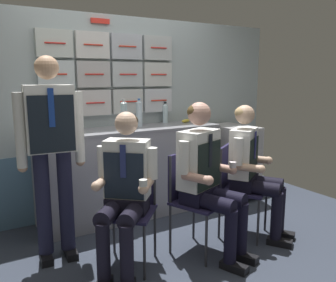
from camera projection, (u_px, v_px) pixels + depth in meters
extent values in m
cube|color=#333A48|center=(185.00, 258.00, 3.01)|extent=(4.80, 4.80, 0.04)
cube|color=#A2B0B3|center=(118.00, 115.00, 3.97)|extent=(4.20, 0.06, 2.15)
cube|color=slate|center=(121.00, 177.00, 4.07)|extent=(4.12, 0.01, 0.72)
cube|color=silver|center=(58.00, 104.00, 3.55)|extent=(0.36, 0.06, 0.27)
cylinder|color=red|center=(59.00, 104.00, 3.52)|extent=(0.20, 0.01, 0.01)
cube|color=silver|center=(94.00, 103.00, 3.75)|extent=(0.36, 0.06, 0.27)
cylinder|color=red|center=(96.00, 103.00, 3.72)|extent=(0.20, 0.01, 0.01)
cube|color=silver|center=(127.00, 101.00, 3.94)|extent=(0.36, 0.06, 0.27)
cylinder|color=red|center=(129.00, 102.00, 3.91)|extent=(0.20, 0.01, 0.01)
cube|color=silver|center=(158.00, 100.00, 4.14)|extent=(0.36, 0.06, 0.27)
cylinder|color=red|center=(159.00, 100.00, 4.10)|extent=(0.20, 0.01, 0.01)
cube|color=silver|center=(56.00, 74.00, 3.50)|extent=(0.36, 0.06, 0.27)
cylinder|color=red|center=(57.00, 74.00, 3.47)|extent=(0.20, 0.01, 0.01)
cube|color=#B3B1B1|center=(93.00, 74.00, 3.69)|extent=(0.36, 0.06, 0.27)
cylinder|color=red|center=(95.00, 74.00, 3.66)|extent=(0.20, 0.01, 0.01)
cube|color=#B3BCBF|center=(127.00, 74.00, 3.89)|extent=(0.36, 0.06, 0.27)
cylinder|color=red|center=(128.00, 74.00, 3.86)|extent=(0.20, 0.01, 0.01)
cube|color=silver|center=(157.00, 74.00, 4.08)|extent=(0.36, 0.06, 0.27)
cylinder|color=red|center=(159.00, 74.00, 4.05)|extent=(0.20, 0.01, 0.01)
cube|color=silver|center=(54.00, 43.00, 3.45)|extent=(0.36, 0.06, 0.27)
cylinder|color=red|center=(55.00, 43.00, 3.42)|extent=(0.20, 0.01, 0.01)
cube|color=silver|center=(92.00, 45.00, 3.64)|extent=(0.36, 0.06, 0.27)
cylinder|color=red|center=(93.00, 45.00, 3.61)|extent=(0.20, 0.01, 0.01)
cube|color=#B0B7C1|center=(126.00, 47.00, 3.83)|extent=(0.36, 0.06, 0.27)
cylinder|color=red|center=(128.00, 46.00, 3.80)|extent=(0.20, 0.01, 0.01)
cube|color=#B4BABA|center=(157.00, 48.00, 4.03)|extent=(0.36, 0.06, 0.27)
cylinder|color=red|center=(159.00, 48.00, 4.00)|extent=(0.20, 0.01, 0.01)
cube|color=red|center=(100.00, 21.00, 3.66)|extent=(0.20, 0.02, 0.05)
cube|color=#95969E|center=(132.00, 173.00, 3.85)|extent=(1.97, 0.52, 0.93)
cube|color=gray|center=(131.00, 129.00, 3.76)|extent=(2.01, 0.53, 0.03)
sphere|color=black|center=(237.00, 201.00, 4.22)|extent=(0.07, 0.07, 0.07)
sphere|color=black|center=(256.00, 197.00, 4.37)|extent=(0.07, 0.07, 0.07)
sphere|color=black|center=(209.00, 189.00, 4.68)|extent=(0.07, 0.07, 0.07)
sphere|color=black|center=(227.00, 185.00, 4.84)|extent=(0.07, 0.07, 0.07)
cube|color=#BEBBBF|center=(233.00, 159.00, 4.44)|extent=(0.40, 0.64, 0.83)
cube|color=#AAA7AA|center=(250.00, 187.00, 4.22)|extent=(0.35, 0.01, 0.22)
cube|color=#AAA7AA|center=(251.00, 164.00, 4.17)|extent=(0.35, 0.01, 0.22)
cube|color=#AAA7AA|center=(252.00, 141.00, 4.12)|extent=(0.35, 0.01, 0.22)
cylinder|color=#28282D|center=(251.00, 131.00, 4.12)|extent=(0.32, 0.02, 0.02)
cylinder|color=#2D2D33|center=(98.00, 249.00, 2.68)|extent=(0.02, 0.02, 0.44)
cylinder|color=#2D2D33|center=(144.00, 253.00, 2.61)|extent=(0.02, 0.02, 0.44)
cylinder|color=#2D2D33|center=(114.00, 229.00, 3.03)|extent=(0.02, 0.02, 0.44)
cylinder|color=#2D2D33|center=(155.00, 232.00, 2.96)|extent=(0.02, 0.02, 0.44)
cube|color=#201D3D|center=(127.00, 213.00, 2.78)|extent=(0.56, 0.56, 0.02)
cube|color=#201D3D|center=(134.00, 180.00, 2.92)|extent=(0.30, 0.26, 0.40)
cylinder|color=#2D2D33|center=(112.00, 179.00, 2.95)|extent=(0.02, 0.02, 0.40)
cylinder|color=#2D2D33|center=(155.00, 181.00, 2.88)|extent=(0.02, 0.02, 0.40)
cylinder|color=black|center=(103.00, 252.00, 2.52)|extent=(0.10, 0.10, 0.43)
cylinder|color=black|center=(127.00, 254.00, 2.49)|extent=(0.10, 0.10, 0.43)
cylinder|color=black|center=(110.00, 212.00, 2.63)|extent=(0.33, 0.35, 0.13)
cylinder|color=black|center=(132.00, 214.00, 2.60)|extent=(0.33, 0.35, 0.13)
cube|color=black|center=(127.00, 204.00, 2.76)|extent=(0.37, 0.36, 0.12)
cube|color=white|center=(127.00, 168.00, 2.73)|extent=(0.37, 0.36, 0.45)
cube|color=#1A2433|center=(124.00, 176.00, 2.65)|extent=(0.24, 0.21, 0.36)
cube|color=navy|center=(123.00, 161.00, 2.62)|extent=(0.04, 0.04, 0.25)
cylinder|color=white|center=(103.00, 161.00, 2.76)|extent=(0.08, 0.08, 0.24)
cylinder|color=beige|center=(101.00, 182.00, 2.68)|extent=(0.20, 0.21, 0.07)
sphere|color=beige|center=(96.00, 186.00, 2.59)|extent=(0.08, 0.08, 0.08)
cylinder|color=white|center=(152.00, 163.00, 2.69)|extent=(0.08, 0.08, 0.24)
cylinder|color=beige|center=(147.00, 185.00, 2.62)|extent=(0.20, 0.21, 0.07)
sphere|color=beige|center=(143.00, 189.00, 2.52)|extent=(0.08, 0.08, 0.08)
cylinder|color=silver|center=(143.00, 184.00, 2.52)|extent=(0.06, 0.06, 0.06)
sphere|color=beige|center=(126.00, 123.00, 2.67)|extent=(0.18, 0.18, 0.18)
ellipsoid|color=black|center=(127.00, 121.00, 2.68)|extent=(0.24, 0.23, 0.12)
cylinder|color=#2D2D33|center=(206.00, 241.00, 2.80)|extent=(0.02, 0.02, 0.44)
cylinder|color=#2D2D33|center=(228.00, 226.00, 3.08)|extent=(0.02, 0.02, 0.44)
cylinder|color=#2D2D33|center=(170.00, 229.00, 3.02)|extent=(0.02, 0.02, 0.44)
cylinder|color=#2D2D33|center=(194.00, 216.00, 3.30)|extent=(0.02, 0.02, 0.44)
cube|color=#201D3D|center=(200.00, 202.00, 3.01)|extent=(0.52, 0.52, 0.02)
cube|color=#201D3D|center=(182.00, 175.00, 3.08)|extent=(0.35, 0.16, 0.40)
cylinder|color=#2D2D33|center=(170.00, 179.00, 2.94)|extent=(0.02, 0.02, 0.40)
cylinder|color=#2D2D33|center=(194.00, 171.00, 3.22)|extent=(0.02, 0.02, 0.40)
cube|color=black|center=(234.00, 267.00, 2.77)|extent=(0.16, 0.24, 0.06)
cube|color=black|center=(245.00, 257.00, 2.92)|extent=(0.16, 0.24, 0.06)
cylinder|color=black|center=(230.00, 236.00, 2.75)|extent=(0.10, 0.10, 0.43)
cylinder|color=black|center=(241.00, 228.00, 2.90)|extent=(0.10, 0.10, 0.43)
cylinder|color=black|center=(212.00, 203.00, 2.82)|extent=(0.26, 0.41, 0.13)
cylinder|color=black|center=(224.00, 197.00, 2.96)|extent=(0.26, 0.41, 0.13)
cube|color=black|center=(200.00, 194.00, 2.99)|extent=(0.39, 0.31, 0.12)
cube|color=white|center=(199.00, 159.00, 2.95)|extent=(0.41, 0.32, 0.49)
cube|color=black|center=(209.00, 166.00, 2.89)|extent=(0.32, 0.13, 0.39)
cube|color=black|center=(211.00, 151.00, 2.87)|extent=(0.04, 0.02, 0.27)
cylinder|color=white|center=(184.00, 157.00, 2.78)|extent=(0.08, 0.08, 0.26)
cylinder|color=tan|center=(197.00, 178.00, 2.75)|extent=(0.15, 0.25, 0.07)
sphere|color=tan|center=(209.00, 180.00, 2.69)|extent=(0.08, 0.08, 0.08)
cylinder|color=white|center=(212.00, 149.00, 3.11)|extent=(0.08, 0.08, 0.26)
cylinder|color=tan|center=(221.00, 168.00, 3.05)|extent=(0.15, 0.25, 0.07)
sphere|color=tan|center=(233.00, 170.00, 2.99)|extent=(0.08, 0.08, 0.08)
cylinder|color=silver|center=(233.00, 165.00, 2.98)|extent=(0.06, 0.06, 0.06)
sphere|color=tan|center=(199.00, 114.00, 2.88)|extent=(0.19, 0.19, 0.19)
ellipsoid|color=#4F3D1F|center=(198.00, 112.00, 2.89)|extent=(0.24, 0.23, 0.13)
cylinder|color=#2D2D33|center=(258.00, 223.00, 3.15)|extent=(0.02, 0.02, 0.44)
cylinder|color=#2D2D33|center=(266.00, 209.00, 3.47)|extent=(0.02, 0.02, 0.44)
cylinder|color=#2D2D33|center=(219.00, 216.00, 3.30)|extent=(0.02, 0.02, 0.44)
cylinder|color=#2D2D33|center=(230.00, 204.00, 3.62)|extent=(0.02, 0.02, 0.44)
cube|color=#201D3D|center=(244.00, 190.00, 3.34)|extent=(0.55, 0.55, 0.02)
cube|color=#201D3D|center=(225.00, 166.00, 3.39)|extent=(0.32, 0.23, 0.40)
cylinder|color=#2D2D33|center=(221.00, 170.00, 3.22)|extent=(0.02, 0.02, 0.40)
cylinder|color=#2D2D33|center=(231.00, 162.00, 3.54)|extent=(0.02, 0.02, 0.40)
cube|color=black|center=(280.00, 242.00, 3.19)|extent=(0.20, 0.23, 0.06)
cube|color=black|center=(282.00, 235.00, 3.34)|extent=(0.20, 0.23, 0.06)
cylinder|color=black|center=(276.00, 216.00, 3.16)|extent=(0.10, 0.10, 0.43)
cylinder|color=black|center=(279.00, 209.00, 3.32)|extent=(0.10, 0.10, 0.43)
cylinder|color=black|center=(260.00, 188.00, 3.19)|extent=(0.30, 0.37, 0.13)
cylinder|color=black|center=(263.00, 183.00, 3.34)|extent=(0.30, 0.37, 0.13)
cube|color=black|center=(244.00, 182.00, 3.33)|extent=(0.38, 0.34, 0.12)
cube|color=white|center=(243.00, 153.00, 3.29)|extent=(0.39, 0.34, 0.45)
cube|color=black|center=(254.00, 157.00, 3.25)|extent=(0.27, 0.18, 0.36)
cube|color=navy|center=(255.00, 145.00, 3.23)|extent=(0.04, 0.03, 0.25)
cylinder|color=white|center=(238.00, 151.00, 3.10)|extent=(0.08, 0.08, 0.24)
cylinder|color=#D7AD8D|center=(249.00, 168.00, 3.10)|extent=(0.18, 0.23, 0.07)
sphere|color=#D7AD8D|center=(261.00, 169.00, 3.06)|extent=(0.08, 0.08, 0.08)
cylinder|color=white|center=(249.00, 144.00, 3.46)|extent=(0.08, 0.08, 0.24)
cylinder|color=#D7AD8D|center=(258.00, 159.00, 3.42)|extent=(0.18, 0.23, 0.07)
sphere|color=#D7AD8D|center=(269.00, 160.00, 3.38)|extent=(0.08, 0.08, 0.08)
sphere|color=#D7AD8D|center=(245.00, 115.00, 3.23)|extent=(0.18, 0.18, 0.18)
ellipsoid|color=tan|center=(243.00, 113.00, 3.23)|extent=(0.23, 0.23, 0.12)
cube|color=black|center=(46.00, 257.00, 2.92)|extent=(0.11, 0.25, 0.06)
cube|color=black|center=(71.00, 252.00, 3.01)|extent=(0.11, 0.25, 0.06)
cylinder|color=#1D1E36|center=(43.00, 203.00, 2.87)|extent=(0.12, 0.12, 0.85)
cylinder|color=#1D1E36|center=(66.00, 200.00, 2.95)|extent=(0.12, 0.12, 0.85)
cube|color=white|center=(50.00, 119.00, 2.79)|extent=(0.38, 0.24, 0.52)
cube|color=black|center=(52.00, 124.00, 2.69)|extent=(0.34, 0.04, 0.44)
cube|color=navy|center=(51.00, 108.00, 2.66)|extent=(0.04, 0.01, 0.29)
cylinder|color=white|center=(20.00, 131.00, 2.70)|extent=(0.08, 0.08, 0.58)
sphere|color=tan|center=(23.00, 168.00, 2.76)|extent=(0.08, 0.08, 0.08)
cylinder|color=white|center=(79.00, 127.00, 2.90)|extent=(0.08, 0.08, 0.58)
sphere|color=tan|center=(80.00, 161.00, 2.95)|extent=(0.08, 0.08, 0.08)
sphere|color=tan|center=(47.00, 68.00, 2.71)|extent=(0.18, 0.18, 0.18)
ellipsoid|color=tan|center=(46.00, 65.00, 2.72)|extent=(0.19, 0.18, 0.13)
cylinder|color=#529650|center=(76.00, 119.00, 3.37)|extent=(0.06, 0.06, 0.27)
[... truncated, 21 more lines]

